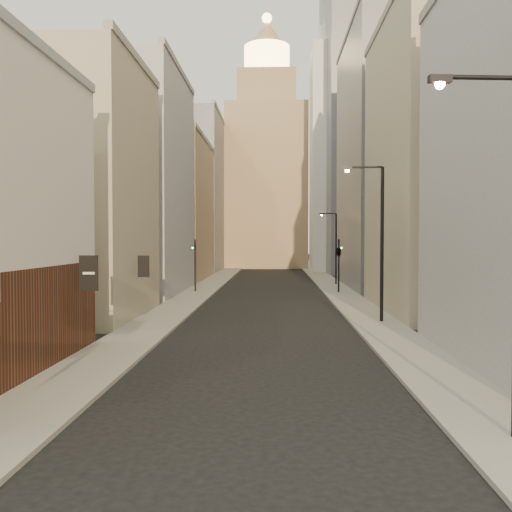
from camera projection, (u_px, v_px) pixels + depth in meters
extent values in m
cube|color=gray|center=(214.00, 282.00, 65.09)|extent=(3.00, 140.00, 0.15)
cube|color=gray|center=(328.00, 283.00, 64.64)|extent=(3.00, 140.00, 0.15)
cube|color=gray|center=(10.00, 26.00, 18.83)|extent=(0.60, 16.00, 0.40)
cube|color=black|center=(89.00, 273.00, 24.05)|extent=(0.80, 0.08, 1.50)
cube|color=black|center=(144.00, 266.00, 34.05)|extent=(0.70, 0.08, 1.30)
cube|color=tan|center=(77.00, 192.00, 36.07)|extent=(8.00, 12.00, 16.00)
cube|color=gray|center=(138.00, 185.00, 51.99)|extent=(8.00, 16.00, 20.00)
cube|color=#9E825E|center=(173.00, 211.00, 70.01)|extent=(8.00, 18.00, 17.00)
cube|color=gray|center=(196.00, 195.00, 89.89)|extent=(8.00, 20.00, 24.00)
cube|color=tan|center=(441.00, 167.00, 39.17)|extent=(8.00, 16.00, 20.00)
cube|color=gray|center=(386.00, 162.00, 59.06)|extent=(8.00, 20.00, 26.00)
cube|color=gray|center=(390.00, 107.00, 86.45)|extent=(20.00, 22.00, 50.00)
cube|color=#9E825E|center=(267.00, 188.00, 101.43)|extent=(14.00, 14.00, 28.00)
cube|color=#9E825E|center=(267.00, 92.00, 100.92)|extent=(10.00, 10.00, 6.00)
cylinder|color=#FFCC72|center=(267.00, 61.00, 100.75)|extent=(8.00, 8.00, 5.00)
cone|color=#9E825E|center=(267.00, 35.00, 100.61)|extent=(7.00, 7.00, 5.00)
sphere|color=#FFCC72|center=(267.00, 18.00, 100.52)|extent=(1.80, 1.80, 1.80)
cube|color=silver|center=(337.00, 161.00, 86.98)|extent=(8.00, 8.00, 34.00)
cylinder|color=silver|center=(338.00, 38.00, 86.41)|extent=(6.00, 6.00, 3.00)
sphere|color=gray|center=(338.00, 21.00, 86.34)|extent=(4.40, 4.40, 4.40)
cylinder|color=black|center=(338.00, 5.00, 86.26)|extent=(0.60, 0.60, 2.00)
cylinder|color=black|center=(480.00, 78.00, 13.78)|extent=(1.99, 0.29, 0.12)
cube|color=black|center=(440.00, 79.00, 13.73)|extent=(0.56, 0.26, 0.18)
sphere|color=orange|center=(440.00, 84.00, 13.73)|extent=(0.24, 0.24, 0.24)
cylinder|color=black|center=(382.00, 246.00, 33.74)|extent=(0.21, 0.21, 9.29)
cylinder|color=black|center=(365.00, 167.00, 33.71)|extent=(2.07, 0.29, 0.12)
cube|color=black|center=(347.00, 168.00, 33.83)|extent=(0.58, 0.27, 0.19)
sphere|color=orange|center=(347.00, 171.00, 33.84)|extent=(0.25, 0.25, 0.25)
cylinder|color=black|center=(336.00, 250.00, 61.36)|extent=(0.17, 0.17, 7.75)
cylinder|color=black|center=(329.00, 214.00, 60.96)|extent=(1.65, 0.71, 0.10)
cube|color=black|center=(322.00, 214.00, 60.68)|extent=(0.51, 0.35, 0.15)
sphere|color=orange|center=(322.00, 215.00, 60.69)|extent=(0.21, 0.21, 0.21)
cylinder|color=black|center=(195.00, 266.00, 53.11)|extent=(0.16, 0.16, 5.00)
imported|color=black|center=(195.00, 248.00, 53.06)|extent=(0.58, 0.58, 1.32)
sphere|color=#19E533|center=(193.00, 248.00, 53.07)|extent=(0.16, 0.16, 0.16)
cylinder|color=black|center=(339.00, 266.00, 52.28)|extent=(0.16, 0.16, 5.00)
imported|color=black|center=(339.00, 248.00, 52.22)|extent=(0.74, 0.74, 1.51)
sphere|color=#19E533|center=(341.00, 248.00, 52.22)|extent=(0.16, 0.16, 0.16)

